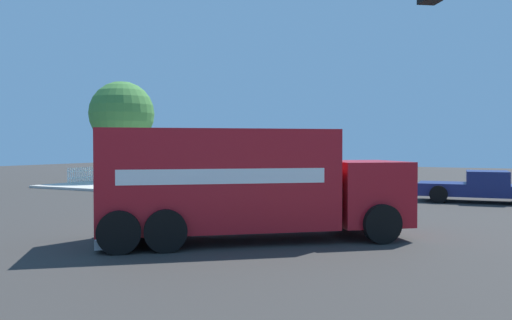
{
  "coord_description": "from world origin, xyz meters",
  "views": [
    {
      "loc": [
        13.58,
        7.43,
        2.47
      ],
      "look_at": [
        1.68,
        1.22,
        2.11
      ],
      "focal_mm": 36.61,
      "sensor_mm": 36.0,
      "label": 1
    }
  ],
  "objects_px": {
    "shade_tree_near": "(122,114)",
    "pickup_navy": "(482,186)",
    "delivery_truck": "(244,183)",
    "pedestrian_near_corner": "(141,169)"
  },
  "relations": [
    {
      "from": "delivery_truck",
      "to": "shade_tree_near",
      "type": "relative_size",
      "value": 1.16
    },
    {
      "from": "shade_tree_near",
      "to": "delivery_truck",
      "type": "bearing_deg",
      "value": 49.59
    },
    {
      "from": "pickup_navy",
      "to": "pedestrian_near_corner",
      "type": "relative_size",
      "value": 3.23
    },
    {
      "from": "shade_tree_near",
      "to": "pickup_navy",
      "type": "bearing_deg",
      "value": 84.31
    },
    {
      "from": "delivery_truck",
      "to": "pickup_navy",
      "type": "distance_m",
      "value": 13.74
    },
    {
      "from": "delivery_truck",
      "to": "pedestrian_near_corner",
      "type": "relative_size",
      "value": 4.67
    },
    {
      "from": "pickup_navy",
      "to": "pedestrian_near_corner",
      "type": "xyz_separation_m",
      "value": [
        0.2,
        -18.89,
        0.36
      ]
    },
    {
      "from": "pickup_navy",
      "to": "shade_tree_near",
      "type": "distance_m",
      "value": 23.01
    },
    {
      "from": "pedestrian_near_corner",
      "to": "shade_tree_near",
      "type": "bearing_deg",
      "value": -123.7
    },
    {
      "from": "delivery_truck",
      "to": "pedestrian_near_corner",
      "type": "xyz_separation_m",
      "value": [
        -12.62,
        -14.03,
        -0.42
      ]
    }
  ]
}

